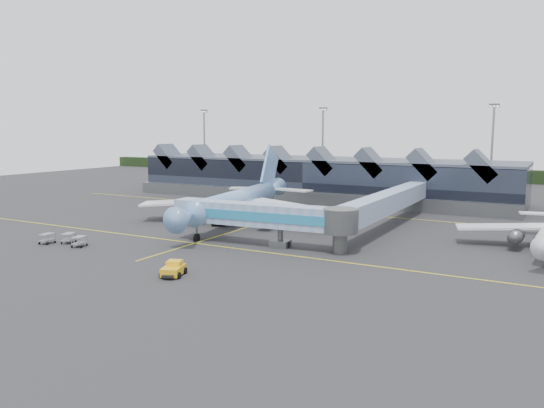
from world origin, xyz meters
The scene contains 10 objects.
ground centered at (0.00, 0.00, 0.00)m, with size 260.00×260.00×0.00m, color #29292C.
taxi_stripes centered at (0.00, 10.00, 0.01)m, with size 120.00×60.00×0.01m.
tree_line_far centered at (0.00, 110.00, 2.00)m, with size 260.00×4.00×4.00m, color black.
terminal centered at (-5.07, 47.35, 4.88)m, with size 90.00×22.25×12.52m.
light_masts centered at (21.00, 62.80, 12.49)m, with size 132.40×42.56×22.45m.
main_airliner centered at (-3.21, 8.93, 4.03)m, with size 36.66×42.60×13.71m.
jet_bridge centered at (10.77, -4.37, 4.15)m, with size 27.47×5.97×6.05m.
fuel_truck centered at (-6.24, 8.21, 1.71)m, with size 5.48×8.85×3.05m.
pushback_tug centered at (8.29, -22.85, 0.72)m, with size 3.15×3.99×1.61m.
baggage_carts centered at (-15.63, -17.59, 0.81)m, with size 7.41×4.09×1.45m.
Camera 1 is at (45.80, -67.91, 16.19)m, focal length 35.00 mm.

